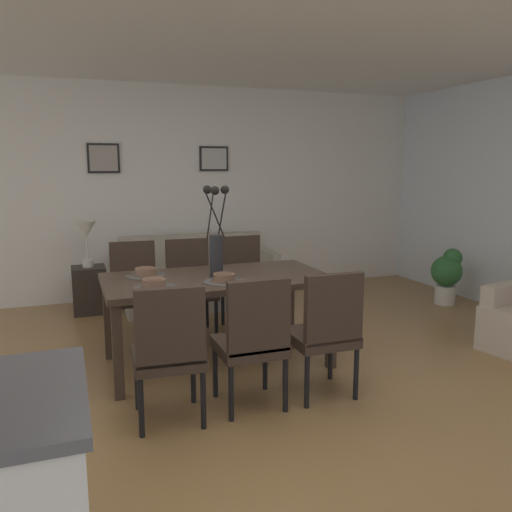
{
  "coord_description": "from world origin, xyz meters",
  "views": [
    {
      "loc": [
        -1.03,
        -3.25,
        1.63
      ],
      "look_at": [
        0.46,
        0.83,
        0.87
      ],
      "focal_mm": 36.45,
      "sensor_mm": 36.0,
      "label": 1
    }
  ],
  "objects_px": {
    "potted_plant": "(447,273)",
    "table_lamp": "(86,234)",
    "centerpiece_vase": "(216,242)",
    "bowl_near_right": "(145,271)",
    "dining_chair_near_left": "(169,348)",
    "framed_picture_left": "(104,158)",
    "dining_chair_near_right": "(134,286)",
    "dining_chair_far_right": "(190,282)",
    "dining_chair_mid_right": "(244,277)",
    "bowl_far_left": "(224,277)",
    "dining_chair_far_left": "(253,337)",
    "framed_picture_center": "(214,159)",
    "sofa": "(198,281)",
    "bowl_near_left": "(154,282)",
    "side_table": "(89,290)",
    "dining_chair_mid_left": "(326,328)",
    "dining_table": "(217,285)"
  },
  "relations": [
    {
      "from": "dining_chair_near_right",
      "to": "bowl_near_left",
      "type": "distance_m",
      "value": 1.11
    },
    {
      "from": "dining_chair_near_right",
      "to": "dining_chair_far_right",
      "type": "xyz_separation_m",
      "value": [
        0.53,
        -0.01,
        0.0
      ]
    },
    {
      "from": "dining_chair_mid_left",
      "to": "side_table",
      "type": "xyz_separation_m",
      "value": [
        -1.46,
        2.84,
        -0.25
      ]
    },
    {
      "from": "dining_chair_mid_left",
      "to": "dining_chair_far_right",
      "type": "bearing_deg",
      "value": 107.84
    },
    {
      "from": "centerpiece_vase",
      "to": "bowl_near_right",
      "type": "bearing_deg",
      "value": 158.43
    },
    {
      "from": "dining_chair_far_right",
      "to": "side_table",
      "type": "bearing_deg",
      "value": 129.38
    },
    {
      "from": "bowl_near_right",
      "to": "table_lamp",
      "type": "height_order",
      "value": "table_lamp"
    },
    {
      "from": "dining_chair_far_right",
      "to": "dining_chair_mid_right",
      "type": "relative_size",
      "value": 1.0
    },
    {
      "from": "framed_picture_center",
      "to": "centerpiece_vase",
      "type": "bearing_deg",
      "value": -105.38
    },
    {
      "from": "framed_picture_center",
      "to": "table_lamp",
      "type": "bearing_deg",
      "value": -163.23
    },
    {
      "from": "dining_table",
      "to": "table_lamp",
      "type": "height_order",
      "value": "table_lamp"
    },
    {
      "from": "potted_plant",
      "to": "sofa",
      "type": "bearing_deg",
      "value": 159.43
    },
    {
      "from": "dining_chair_mid_right",
      "to": "sofa",
      "type": "xyz_separation_m",
      "value": [
        -0.22,
        1.03,
        -0.23
      ]
    },
    {
      "from": "bowl_far_left",
      "to": "dining_chair_mid_left",
      "type": "bearing_deg",
      "value": -51.6
    },
    {
      "from": "dining_chair_near_left",
      "to": "dining_chair_far_left",
      "type": "bearing_deg",
      "value": 1.95
    },
    {
      "from": "bowl_near_left",
      "to": "bowl_far_left",
      "type": "xyz_separation_m",
      "value": [
        0.54,
        0.0,
        0.0
      ]
    },
    {
      "from": "framed_picture_center",
      "to": "bowl_near_left",
      "type": "bearing_deg",
      "value": -114.55
    },
    {
      "from": "centerpiece_vase",
      "to": "dining_chair_far_right",
      "type": "bearing_deg",
      "value": 91.88
    },
    {
      "from": "dining_chair_near_left",
      "to": "dining_chair_mid_right",
      "type": "relative_size",
      "value": 1.0
    },
    {
      "from": "framed_picture_center",
      "to": "sofa",
      "type": "bearing_deg",
      "value": -124.45
    },
    {
      "from": "dining_chair_far_left",
      "to": "dining_chair_mid_left",
      "type": "bearing_deg",
      "value": -0.09
    },
    {
      "from": "dining_chair_near_left",
      "to": "framed_picture_center",
      "type": "distance_m",
      "value": 3.76
    },
    {
      "from": "dining_chair_mid_right",
      "to": "bowl_near_right",
      "type": "relative_size",
      "value": 5.41
    },
    {
      "from": "dining_chair_far_right",
      "to": "bowl_near_right",
      "type": "xyz_separation_m",
      "value": [
        -0.51,
        -0.64,
        0.27
      ]
    },
    {
      "from": "sofa",
      "to": "table_lamp",
      "type": "bearing_deg",
      "value": 177.79
    },
    {
      "from": "dining_chair_far_right",
      "to": "bowl_near_right",
      "type": "relative_size",
      "value": 5.41
    },
    {
      "from": "dining_table",
      "to": "dining_chair_mid_right",
      "type": "relative_size",
      "value": 1.96
    },
    {
      "from": "dining_chair_far_right",
      "to": "bowl_near_left",
      "type": "bearing_deg",
      "value": -115.56
    },
    {
      "from": "centerpiece_vase",
      "to": "dining_chair_far_left",
      "type": "bearing_deg",
      "value": -90.29
    },
    {
      "from": "dining_table",
      "to": "bowl_near_left",
      "type": "xyz_separation_m",
      "value": [
        -0.54,
        -0.22,
        0.12
      ]
    },
    {
      "from": "dining_chair_mid_right",
      "to": "bowl_near_left",
      "type": "distance_m",
      "value": 1.55
    },
    {
      "from": "dining_chair_mid_right",
      "to": "framed_picture_left",
      "type": "bearing_deg",
      "value": 127.65
    },
    {
      "from": "dining_chair_near_left",
      "to": "framed_picture_left",
      "type": "bearing_deg",
      "value": 91.75
    },
    {
      "from": "potted_plant",
      "to": "table_lamp",
      "type": "bearing_deg",
      "value": 164.82
    },
    {
      "from": "potted_plant",
      "to": "dining_chair_far_left",
      "type": "bearing_deg",
      "value": -150.25
    },
    {
      "from": "dining_chair_near_left",
      "to": "table_lamp",
      "type": "xyz_separation_m",
      "value": [
        -0.36,
        2.86,
        0.38
      ]
    },
    {
      "from": "dining_chair_near_right",
      "to": "side_table",
      "type": "height_order",
      "value": "dining_chair_near_right"
    },
    {
      "from": "dining_chair_mid_left",
      "to": "side_table",
      "type": "bearing_deg",
      "value": 117.21
    },
    {
      "from": "bowl_near_left",
      "to": "side_table",
      "type": "bearing_deg",
      "value": 100.12
    },
    {
      "from": "dining_chair_near_right",
      "to": "dining_chair_far_left",
      "type": "distance_m",
      "value": 1.84
    },
    {
      "from": "dining_chair_mid_left",
      "to": "framed_picture_center",
      "type": "height_order",
      "value": "framed_picture_center"
    },
    {
      "from": "dining_chair_far_left",
      "to": "bowl_far_left",
      "type": "height_order",
      "value": "dining_chair_far_left"
    },
    {
      "from": "dining_chair_mid_right",
      "to": "bowl_far_left",
      "type": "distance_m",
      "value": 1.24
    },
    {
      "from": "dining_chair_mid_left",
      "to": "bowl_far_left",
      "type": "height_order",
      "value": "dining_chair_mid_left"
    },
    {
      "from": "table_lamp",
      "to": "bowl_near_left",
      "type": "bearing_deg",
      "value": -79.88
    },
    {
      "from": "dining_table",
      "to": "framed_picture_left",
      "type": "height_order",
      "value": "framed_picture_left"
    },
    {
      "from": "dining_chair_far_left",
      "to": "dining_chair_mid_right",
      "type": "distance_m",
      "value": 1.85
    },
    {
      "from": "framed_picture_left",
      "to": "bowl_near_left",
      "type": "bearing_deg",
      "value": -87.18
    },
    {
      "from": "bowl_near_left",
      "to": "bowl_far_left",
      "type": "bearing_deg",
      "value": 0.0
    },
    {
      "from": "potted_plant",
      "to": "dining_chair_mid_left",
      "type": "bearing_deg",
      "value": -145.26
    }
  ]
}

